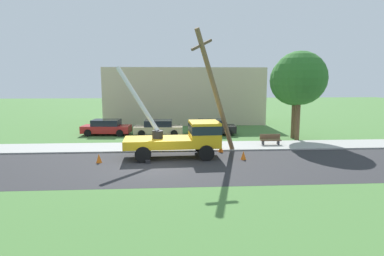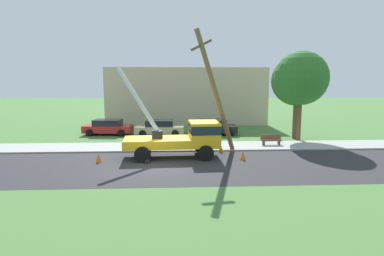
{
  "view_description": "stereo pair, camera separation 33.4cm",
  "coord_description": "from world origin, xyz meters",
  "px_view_note": "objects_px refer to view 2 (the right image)",
  "views": [
    {
      "loc": [
        0.88,
        -18.94,
        5.11
      ],
      "look_at": [
        2.4,
        3.68,
        1.74
      ],
      "focal_mm": 30.72,
      "sensor_mm": 36.0,
      "label": 1
    },
    {
      "loc": [
        1.21,
        -18.96,
        5.11
      ],
      "look_at": [
        2.4,
        3.68,
        1.74
      ],
      "focal_mm": 30.72,
      "sensor_mm": 36.0,
      "label": 2
    }
  ],
  "objects_px": {
    "parked_sedan_black": "(213,127)",
    "roadside_tree_near": "(297,81)",
    "roadside_tree_far": "(301,78)",
    "traffic_cone_ahead": "(243,155)",
    "leaning_utility_pole": "(215,92)",
    "parked_sedan_tan": "(160,128)",
    "traffic_cone_behind": "(99,158)",
    "utility_truck": "(184,136)",
    "park_bench": "(271,140)",
    "traffic_cone_curbside": "(221,148)",
    "parked_sedan_red": "(108,127)"
  },
  "relations": [
    {
      "from": "leaning_utility_pole",
      "to": "park_bench",
      "type": "relative_size",
      "value": 5.25
    },
    {
      "from": "utility_truck",
      "to": "park_bench",
      "type": "height_order",
      "value": "utility_truck"
    },
    {
      "from": "utility_truck",
      "to": "parked_sedan_black",
      "type": "bearing_deg",
      "value": 71.6
    },
    {
      "from": "parked_sedan_tan",
      "to": "parked_sedan_red",
      "type": "bearing_deg",
      "value": 172.04
    },
    {
      "from": "utility_truck",
      "to": "traffic_cone_curbside",
      "type": "xyz_separation_m",
      "value": [
        2.61,
        1.28,
        -1.13
      ]
    },
    {
      "from": "leaning_utility_pole",
      "to": "parked_sedan_tan",
      "type": "bearing_deg",
      "value": 118.05
    },
    {
      "from": "parked_sedan_black",
      "to": "traffic_cone_behind",
      "type": "bearing_deg",
      "value": -129.92
    },
    {
      "from": "roadside_tree_near",
      "to": "roadside_tree_far",
      "type": "distance_m",
      "value": 1.0
    },
    {
      "from": "leaning_utility_pole",
      "to": "parked_sedan_red",
      "type": "bearing_deg",
      "value": 136.71
    },
    {
      "from": "parked_sedan_black",
      "to": "park_bench",
      "type": "xyz_separation_m",
      "value": [
        3.89,
        -5.45,
        -0.25
      ]
    },
    {
      "from": "leaning_utility_pole",
      "to": "traffic_cone_curbside",
      "type": "height_order",
      "value": "leaning_utility_pole"
    },
    {
      "from": "utility_truck",
      "to": "roadside_tree_near",
      "type": "relative_size",
      "value": 0.96
    },
    {
      "from": "traffic_cone_ahead",
      "to": "parked_sedan_black",
      "type": "height_order",
      "value": "parked_sedan_black"
    },
    {
      "from": "traffic_cone_behind",
      "to": "traffic_cone_curbside",
      "type": "distance_m",
      "value": 8.35
    },
    {
      "from": "parked_sedan_red",
      "to": "leaning_utility_pole",
      "type": "bearing_deg",
      "value": -43.29
    },
    {
      "from": "traffic_cone_ahead",
      "to": "traffic_cone_behind",
      "type": "distance_m",
      "value": 9.09
    },
    {
      "from": "parked_sedan_red",
      "to": "traffic_cone_ahead",
      "type": "bearing_deg",
      "value": -44.03
    },
    {
      "from": "traffic_cone_behind",
      "to": "park_bench",
      "type": "xyz_separation_m",
      "value": [
        12.16,
        4.42,
        0.18
      ]
    },
    {
      "from": "park_bench",
      "to": "leaning_utility_pole",
      "type": "bearing_deg",
      "value": -152.22
    },
    {
      "from": "traffic_cone_curbside",
      "to": "parked_sedan_black",
      "type": "xyz_separation_m",
      "value": [
        0.28,
        7.42,
        0.43
      ]
    },
    {
      "from": "leaning_utility_pole",
      "to": "roadside_tree_far",
      "type": "relative_size",
      "value": 1.13
    },
    {
      "from": "traffic_cone_curbside",
      "to": "roadside_tree_near",
      "type": "bearing_deg",
      "value": 35.7
    },
    {
      "from": "parked_sedan_red",
      "to": "parked_sedan_tan",
      "type": "xyz_separation_m",
      "value": [
        4.82,
        -0.67,
        0.0
      ]
    },
    {
      "from": "park_bench",
      "to": "traffic_cone_curbside",
      "type": "bearing_deg",
      "value": -154.77
    },
    {
      "from": "leaning_utility_pole",
      "to": "roadside_tree_near",
      "type": "height_order",
      "value": "leaning_utility_pole"
    },
    {
      "from": "traffic_cone_ahead",
      "to": "traffic_cone_curbside",
      "type": "distance_m",
      "value": 2.53
    },
    {
      "from": "parked_sedan_red",
      "to": "roadside_tree_near",
      "type": "bearing_deg",
      "value": -9.6
    },
    {
      "from": "utility_truck",
      "to": "roadside_tree_near",
      "type": "xyz_separation_m",
      "value": [
        9.76,
        6.42,
        3.58
      ]
    },
    {
      "from": "roadside_tree_near",
      "to": "roadside_tree_far",
      "type": "relative_size",
      "value": 0.96
    },
    {
      "from": "traffic_cone_ahead",
      "to": "roadside_tree_near",
      "type": "relative_size",
      "value": 0.08
    },
    {
      "from": "roadside_tree_far",
      "to": "traffic_cone_ahead",
      "type": "bearing_deg",
      "value": -133.22
    },
    {
      "from": "utility_truck",
      "to": "traffic_cone_curbside",
      "type": "distance_m",
      "value": 3.12
    },
    {
      "from": "parked_sedan_red",
      "to": "parked_sedan_tan",
      "type": "height_order",
      "value": "same"
    },
    {
      "from": "utility_truck",
      "to": "park_bench",
      "type": "xyz_separation_m",
      "value": [
        6.79,
        3.25,
        -0.95
      ]
    },
    {
      "from": "parked_sedan_red",
      "to": "traffic_cone_curbside",
      "type": "bearing_deg",
      "value": -40.04
    },
    {
      "from": "utility_truck",
      "to": "roadside_tree_near",
      "type": "bearing_deg",
      "value": 33.32
    },
    {
      "from": "roadside_tree_near",
      "to": "parked_sedan_red",
      "type": "bearing_deg",
      "value": 170.4
    },
    {
      "from": "traffic_cone_ahead",
      "to": "roadside_tree_near",
      "type": "xyz_separation_m",
      "value": [
        6.04,
        7.41,
        4.71
      ]
    },
    {
      "from": "parked_sedan_black",
      "to": "roadside_tree_near",
      "type": "bearing_deg",
      "value": -18.39
    },
    {
      "from": "park_bench",
      "to": "utility_truck",
      "type": "bearing_deg",
      "value": -154.44
    },
    {
      "from": "roadside_tree_near",
      "to": "roadside_tree_far",
      "type": "bearing_deg",
      "value": -90.12
    },
    {
      "from": "parked_sedan_tan",
      "to": "roadside_tree_far",
      "type": "bearing_deg",
      "value": -14.81
    },
    {
      "from": "traffic_cone_behind",
      "to": "park_bench",
      "type": "distance_m",
      "value": 12.94
    },
    {
      "from": "parked_sedan_red",
      "to": "park_bench",
      "type": "xyz_separation_m",
      "value": [
        13.64,
        -5.98,
        -0.25
      ]
    },
    {
      "from": "leaning_utility_pole",
      "to": "traffic_cone_ahead",
      "type": "height_order",
      "value": "leaning_utility_pole"
    },
    {
      "from": "utility_truck",
      "to": "roadside_tree_far",
      "type": "xyz_separation_m",
      "value": [
        9.76,
        5.43,
        3.78
      ]
    },
    {
      "from": "traffic_cone_ahead",
      "to": "parked_sedan_tan",
      "type": "bearing_deg",
      "value": 121.05
    },
    {
      "from": "utility_truck",
      "to": "leaning_utility_pole",
      "type": "relative_size",
      "value": 0.82
    },
    {
      "from": "traffic_cone_ahead",
      "to": "park_bench",
      "type": "distance_m",
      "value": 5.23
    },
    {
      "from": "traffic_cone_curbside",
      "to": "park_bench",
      "type": "bearing_deg",
      "value": 25.23
    }
  ]
}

